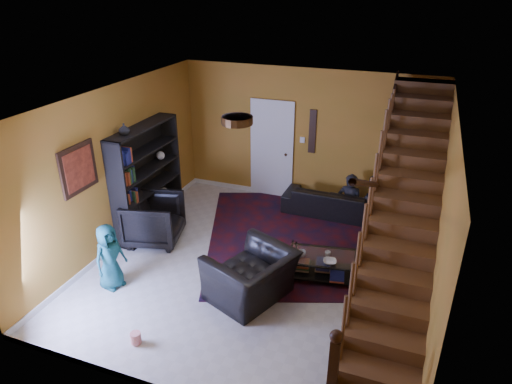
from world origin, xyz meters
TOP-DOWN VIEW (x-y plane):
  - floor at (0.00, 0.00)m, footprint 5.50×5.50m
  - room at (-1.33, 1.33)m, footprint 5.50×5.50m
  - staircase at (2.12, -0.00)m, footprint 0.95×5.02m
  - bookshelf at (-2.40, 0.60)m, footprint 0.35×1.80m
  - door at (-0.70, 2.73)m, footprint 0.82×0.05m
  - framed_picture at (-2.57, -0.90)m, footprint 0.04×0.74m
  - wall_hanging at (0.15, 2.73)m, footprint 0.14×0.03m
  - ceiling_fixture at (0.00, -0.80)m, footprint 0.40×0.40m
  - rug at (0.38, 1.18)m, footprint 4.37×4.65m
  - sofa at (0.70, 2.30)m, footprint 1.89×0.77m
  - armchair_left at (-2.05, 0.15)m, footprint 1.15×1.13m
  - armchair_right at (0.16, -0.76)m, footprint 1.39×1.47m
  - person_adult_a at (1.07, 2.35)m, footprint 0.52×0.36m
  - person_adult_b at (1.50, 2.35)m, footprint 0.69×0.54m
  - person_child at (-1.95, -1.25)m, footprint 0.45×0.59m
  - coffee_table at (1.04, 0.10)m, footprint 1.15×0.79m
  - cup_a at (0.73, -0.04)m, footprint 0.18×0.18m
  - cup_b at (1.11, 0.11)m, footprint 0.09×0.09m
  - bowl at (1.18, -0.06)m, footprint 0.24×0.24m
  - vase at (-2.41, 0.10)m, footprint 0.18×0.18m
  - popcorn_bucket at (-0.91, -2.19)m, footprint 0.16×0.16m

SIDE VIEW (x-z plane):
  - floor at x=0.00m, z-range 0.00..0.00m
  - rug at x=0.38m, z-range 0.00..0.02m
  - room at x=-1.33m, z-range -2.70..2.80m
  - popcorn_bucket at x=-0.91m, z-range 0.02..0.18m
  - person_adult_a at x=1.07m, z-range -0.45..0.91m
  - coffee_table at x=1.04m, z-range 0.03..0.43m
  - person_adult_b at x=1.50m, z-range -0.45..0.93m
  - sofa at x=0.70m, z-range 0.00..0.55m
  - armchair_right at x=0.16m, z-range 0.00..0.76m
  - bowl at x=1.18m, z-range 0.41..0.46m
  - armchair_left at x=-2.05m, z-range 0.00..0.86m
  - cup_b at x=1.11m, z-range 0.41..0.49m
  - cup_a at x=0.73m, z-range 0.41..0.51m
  - person_child at x=-1.95m, z-range 0.00..1.07m
  - bookshelf at x=-2.40m, z-range -0.04..1.96m
  - door at x=-0.70m, z-range 0.00..2.05m
  - staircase at x=2.12m, z-range -0.19..2.99m
  - wall_hanging at x=0.15m, z-range 1.10..2.00m
  - framed_picture at x=-2.57m, z-range 1.38..2.12m
  - vase at x=-2.41m, z-range 2.00..2.19m
  - ceiling_fixture at x=0.00m, z-range 2.69..2.79m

